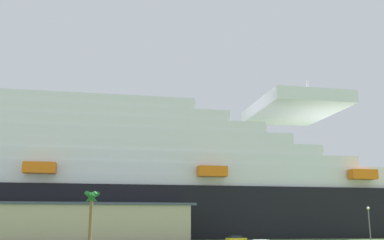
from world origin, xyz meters
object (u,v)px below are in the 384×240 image
Objects in this scene: palm_tree at (91,203)px; parked_car_yellow_taxi at (236,239)px; street_lamp at (369,221)px; cruise_ship at (51,181)px.

palm_tree is 36.12m from parked_car_yellow_taxi.
palm_tree is 52.44m from street_lamp.
cruise_ship reaches higher than parked_car_yellow_taxi.
cruise_ship is at bearing 99.81° from palm_tree.
cruise_ship is 58.32m from parked_car_yellow_taxi.
palm_tree is (8.43, -48.72, -7.80)m from cruise_ship.
parked_car_yellow_taxi is (-16.88, 25.25, -4.12)m from street_lamp.
palm_tree is at bearing -80.19° from cruise_ship.
street_lamp is 1.57× the size of parked_car_yellow_taxi.
cruise_ship is 86.76m from street_lamp.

